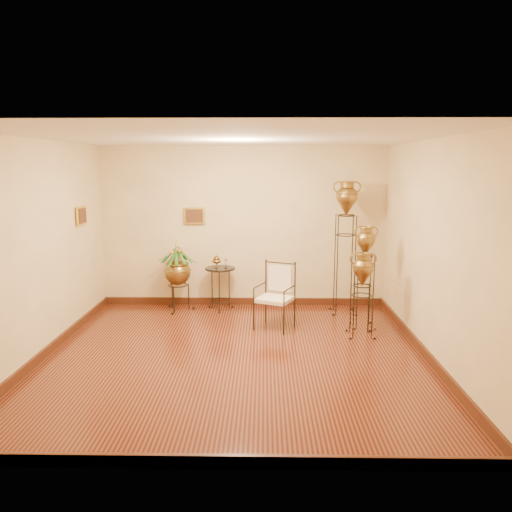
{
  "coord_description": "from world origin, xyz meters",
  "views": [
    {
      "loc": [
        0.38,
        -6.21,
        2.46
      ],
      "look_at": [
        0.25,
        1.3,
        1.1
      ],
      "focal_mm": 35.0,
      "sensor_mm": 36.0,
      "label": 1
    }
  ],
  "objects_px": {
    "planter_urn": "(177,269)",
    "side_table": "(220,288)",
    "armchair": "(275,296)",
    "amphora_tall": "(345,246)",
    "amphora_mid": "(364,276)"
  },
  "relations": [
    {
      "from": "amphora_mid",
      "to": "planter_urn",
      "type": "relative_size",
      "value": 1.22
    },
    {
      "from": "planter_urn",
      "to": "amphora_mid",
      "type": "bearing_deg",
      "value": -15.58
    },
    {
      "from": "amphora_mid",
      "to": "armchair",
      "type": "height_order",
      "value": "amphora_mid"
    },
    {
      "from": "planter_urn",
      "to": "side_table",
      "type": "xyz_separation_m",
      "value": [
        0.72,
        0.06,
        -0.34
      ]
    },
    {
      "from": "planter_urn",
      "to": "side_table",
      "type": "distance_m",
      "value": 0.8
    },
    {
      "from": "armchair",
      "to": "side_table",
      "type": "height_order",
      "value": "armchair"
    },
    {
      "from": "amphora_tall",
      "to": "amphora_mid",
      "type": "relative_size",
      "value": 1.41
    },
    {
      "from": "amphora_tall",
      "to": "armchair",
      "type": "relative_size",
      "value": 2.24
    },
    {
      "from": "side_table",
      "to": "planter_urn",
      "type": "bearing_deg",
      "value": -175.1
    },
    {
      "from": "armchair",
      "to": "side_table",
      "type": "bearing_deg",
      "value": 156.27
    },
    {
      "from": "planter_urn",
      "to": "side_table",
      "type": "bearing_deg",
      "value": 4.9
    },
    {
      "from": "amphora_mid",
      "to": "planter_urn",
      "type": "distance_m",
      "value": 3.13
    },
    {
      "from": "amphora_tall",
      "to": "planter_urn",
      "type": "bearing_deg",
      "value": 178.1
    },
    {
      "from": "amphora_tall",
      "to": "side_table",
      "type": "distance_m",
      "value": 2.24
    },
    {
      "from": "amphora_tall",
      "to": "planter_urn",
      "type": "distance_m",
      "value": 2.86
    }
  ]
}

